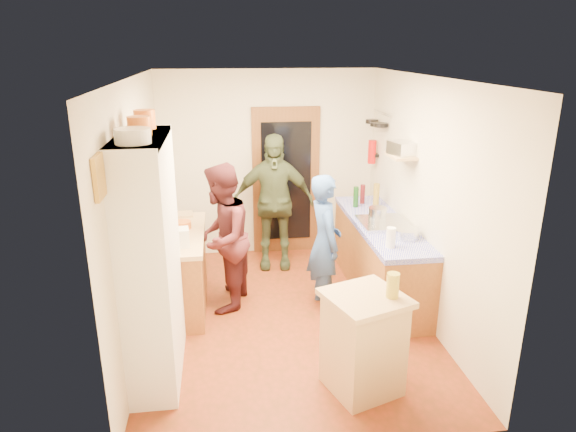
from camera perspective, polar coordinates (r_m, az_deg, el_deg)
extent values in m
cube|color=maroon|center=(5.86, -0.15, -11.23)|extent=(3.00, 4.00, 0.02)
cube|color=silver|center=(5.10, -0.17, 15.27)|extent=(3.00, 4.00, 0.02)
cube|color=beige|center=(7.27, -2.24, 5.78)|extent=(3.00, 0.02, 2.60)
cube|color=beige|center=(3.50, 4.19, -8.73)|extent=(3.00, 0.02, 2.60)
cube|color=beige|center=(5.36, -16.37, 0.39)|extent=(0.02, 4.00, 2.60)
cube|color=beige|center=(5.72, 15.01, 1.64)|extent=(0.02, 4.00, 2.60)
cube|color=brown|center=(7.32, -0.23, 3.86)|extent=(0.95, 0.06, 2.10)
cube|color=black|center=(7.28, -0.19, 3.79)|extent=(0.70, 0.02, 1.70)
cube|color=white|center=(4.66, -14.95, -4.87)|extent=(0.40, 1.20, 2.20)
cube|color=white|center=(4.36, -16.12, 8.31)|extent=(0.40, 1.14, 0.04)
cylinder|color=white|center=(4.01, -16.88, 8.51)|extent=(0.27, 0.27, 0.11)
cylinder|color=orange|center=(4.36, -16.19, 9.60)|extent=(0.19, 0.19, 0.15)
cylinder|color=orange|center=(4.70, -15.63, 10.30)|extent=(0.18, 0.18, 0.16)
cube|color=#9A5C25|center=(6.05, -12.12, -6.06)|extent=(0.60, 1.40, 0.85)
cube|color=tan|center=(5.88, -12.42, -2.06)|extent=(0.64, 1.44, 0.05)
cube|color=white|center=(5.44, -12.30, -2.39)|extent=(0.28, 0.20, 0.19)
cylinder|color=white|center=(5.66, -13.15, -1.64)|extent=(0.22, 0.22, 0.19)
cylinder|color=orange|center=(5.99, -11.60, -0.96)|extent=(0.21, 0.21, 0.08)
cube|color=tan|center=(6.46, -11.86, 0.18)|extent=(0.31, 0.24, 0.02)
cube|color=#9A5C25|center=(6.36, 10.07, -4.75)|extent=(0.60, 2.20, 0.84)
cube|color=#1515C3|center=(6.19, 10.30, -0.92)|extent=(0.62, 2.22, 0.06)
cube|color=silver|center=(6.09, 10.59, -0.77)|extent=(0.55, 0.58, 0.04)
cylinder|color=silver|center=(6.14, 9.91, 0.30)|extent=(0.21, 0.21, 0.14)
cylinder|color=#143F14|center=(6.67, 7.55, 2.12)|extent=(0.09, 0.09, 0.27)
cylinder|color=#591419|center=(6.84, 8.28, 2.43)|extent=(0.07, 0.07, 0.25)
cylinder|color=olive|center=(6.71, 9.78, 2.28)|extent=(0.10, 0.10, 0.31)
cylinder|color=white|center=(5.41, 11.35, -2.36)|extent=(0.11, 0.11, 0.21)
cylinder|color=silver|center=(5.71, 12.96, -1.89)|extent=(0.33, 0.33, 0.11)
cube|color=tan|center=(4.62, 8.33, -14.03)|extent=(0.70, 0.70, 0.86)
cube|color=tan|center=(4.39, 8.61, -9.01)|extent=(0.79, 0.79, 0.05)
cube|color=white|center=(4.39, 7.70, -8.78)|extent=(0.42, 0.38, 0.02)
cylinder|color=#AD9E2D|center=(4.35, 11.57, -7.55)|extent=(0.14, 0.14, 0.21)
cylinder|color=silver|center=(6.96, 10.37, 11.20)|extent=(0.02, 0.65, 0.02)
cylinder|color=black|center=(6.79, 10.27, 9.93)|extent=(0.18, 0.18, 0.05)
cylinder|color=black|center=(6.99, 9.76, 10.02)|extent=(0.16, 0.16, 0.05)
cylinder|color=black|center=(7.17, 9.30, 10.34)|extent=(0.17, 0.17, 0.05)
cube|color=tan|center=(5.98, 12.46, 6.52)|extent=(0.26, 0.42, 0.03)
cube|color=silver|center=(5.97, 12.52, 7.36)|extent=(0.29, 0.35, 0.15)
cube|color=black|center=(7.22, 9.76, 6.67)|extent=(0.06, 0.10, 0.04)
cylinder|color=red|center=(7.20, 9.32, 7.05)|extent=(0.11, 0.11, 0.32)
cube|color=gold|center=(3.69, -20.27, 4.08)|extent=(0.03, 0.25, 0.30)
imported|color=#2D4C90|center=(5.78, 4.44, -2.99)|extent=(0.43, 0.60, 1.57)
imported|color=#41181C|center=(5.81, -6.98, -2.33)|extent=(0.83, 0.96, 1.69)
imported|color=#384329|center=(6.81, -1.53, 1.56)|extent=(1.11, 0.56, 1.83)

